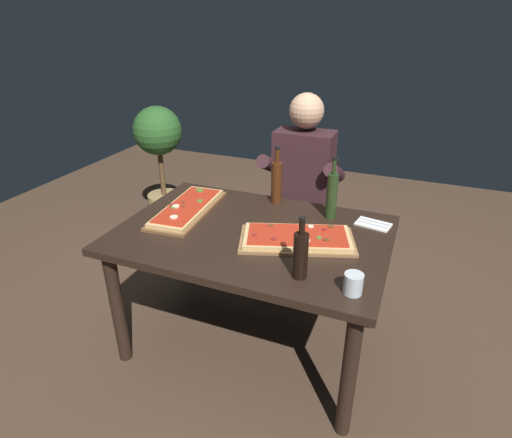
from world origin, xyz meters
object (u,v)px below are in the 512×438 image
object	(u,v)px
wine_bottle_dark	(301,254)
tumbler_near_camera	(353,285)
pizza_rectangular_left	(188,208)
potted_plant_corner	(160,155)
vinegar_bottle_green	(332,195)
dining_table	(252,247)
pizza_rectangular_front	(297,238)
diner_chair	(304,212)
seated_diner	(301,184)
oil_bottle_amber	(277,181)

from	to	relation	value
wine_bottle_dark	tumbler_near_camera	bearing A→B (deg)	-7.47
pizza_rectangular_left	potted_plant_corner	size ratio (longest dim) A/B	0.57
pizza_rectangular_left	vinegar_bottle_green	bearing A→B (deg)	16.70
dining_table	pizza_rectangular_front	bearing A→B (deg)	-4.01
diner_chair	pizza_rectangular_left	bearing A→B (deg)	-122.35
vinegar_bottle_green	potted_plant_corner	distance (m)	1.85
pizza_rectangular_left	seated_diner	size ratio (longest dim) A/B	0.47
pizza_rectangular_left	diner_chair	distance (m)	0.95
oil_bottle_amber	potted_plant_corner	distance (m)	1.50
wine_bottle_dark	vinegar_bottle_green	distance (m)	0.63
seated_diner	potted_plant_corner	world-z (taller)	seated_diner
potted_plant_corner	diner_chair	bearing A→B (deg)	-10.61
potted_plant_corner	pizza_rectangular_front	bearing A→B (deg)	-35.72
seated_diner	potted_plant_corner	size ratio (longest dim) A/B	1.22
pizza_rectangular_left	diner_chair	bearing A→B (deg)	57.65
pizza_rectangular_front	vinegar_bottle_green	distance (m)	0.37
vinegar_bottle_green	tumbler_near_camera	world-z (taller)	vinegar_bottle_green
pizza_rectangular_left	seated_diner	bearing A→B (deg)	53.09
tumbler_near_camera	pizza_rectangular_left	bearing A→B (deg)	157.30
pizza_rectangular_left	potted_plant_corner	distance (m)	1.35
diner_chair	pizza_rectangular_front	bearing A→B (deg)	-76.88
pizza_rectangular_left	vinegar_bottle_green	size ratio (longest dim) A/B	1.79
pizza_rectangular_front	vinegar_bottle_green	xyz separation A→B (m)	(0.09, 0.34, 0.12)
dining_table	diner_chair	bearing A→B (deg)	87.00
vinegar_bottle_green	diner_chair	distance (m)	0.72
dining_table	potted_plant_corner	distance (m)	1.73
vinegar_bottle_green	potted_plant_corner	size ratio (longest dim) A/B	0.32
dining_table	pizza_rectangular_front	distance (m)	0.27
wine_bottle_dark	pizza_rectangular_front	bearing A→B (deg)	109.08
dining_table	seated_diner	distance (m)	0.74
wine_bottle_dark	tumbler_near_camera	distance (m)	0.25
vinegar_bottle_green	diner_chair	world-z (taller)	vinegar_bottle_green
tumbler_near_camera	diner_chair	xyz separation A→B (m)	(-0.54, 1.20, -0.29)
pizza_rectangular_front	potted_plant_corner	bearing A→B (deg)	144.28
oil_bottle_amber	diner_chair	xyz separation A→B (m)	(0.06, 0.45, -0.39)
wine_bottle_dark	tumbler_near_camera	size ratio (longest dim) A/B	3.22
vinegar_bottle_green	wine_bottle_dark	bearing A→B (deg)	-88.92
pizza_rectangular_front	tumbler_near_camera	xyz separation A→B (m)	(0.34, -0.32, 0.02)
pizza_rectangular_left	tumbler_near_camera	distance (m)	1.11
diner_chair	seated_diner	distance (m)	0.28
dining_table	seated_diner	world-z (taller)	seated_diner
pizza_rectangular_front	oil_bottle_amber	xyz separation A→B (m)	(-0.26, 0.42, 0.12)
potted_plant_corner	wine_bottle_dark	bearing A→B (deg)	-40.37
tumbler_near_camera	potted_plant_corner	bearing A→B (deg)	142.71
dining_table	vinegar_bottle_green	size ratio (longest dim) A/B	4.03
tumbler_near_camera	dining_table	bearing A→B (deg)	149.79
vinegar_bottle_green	dining_table	bearing A→B (deg)	-136.31
pizza_rectangular_front	wine_bottle_dark	bearing A→B (deg)	-70.92
dining_table	oil_bottle_amber	world-z (taller)	oil_bottle_amber
pizza_rectangular_left	oil_bottle_amber	distance (m)	0.55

